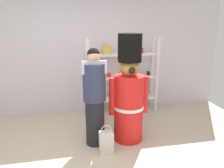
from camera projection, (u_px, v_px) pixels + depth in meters
back_wall at (80, 53)px, 4.73m from camera, size 6.40×0.12×2.60m
merchandise_shelf at (122, 75)px, 4.82m from camera, size 1.55×0.35×1.64m
teddy_bear_guard at (129, 95)px, 3.61m from camera, size 0.66×0.50×1.78m
person_shopper at (95, 97)px, 3.47m from camera, size 0.37×0.36×1.57m
shopping_bag at (106, 142)px, 3.37m from camera, size 0.21×0.15×0.46m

